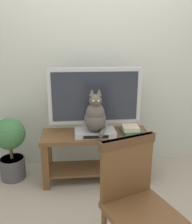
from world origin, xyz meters
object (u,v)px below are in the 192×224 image
object	(u,v)px
tv	(95,98)
book_stack	(131,130)
wooden_chair	(135,197)
media_box	(95,133)
tv_stand	(96,148)
potted_plant	(10,145)
cat	(95,116)

from	to	relation	value
tv	book_stack	xyz separation A→B (m)	(0.38, -0.12, -0.34)
tv	wooden_chair	world-z (taller)	tv
media_box	book_stack	bearing A→B (deg)	3.93
tv_stand	potted_plant	distance (m)	0.94
tv	book_stack	world-z (taller)	tv
tv	media_box	xyz separation A→B (m)	(-0.01, -0.14, -0.35)
cat	wooden_chair	world-z (taller)	cat
media_box	potted_plant	world-z (taller)	potted_plant
tv_stand	tv	world-z (taller)	tv
wooden_chair	cat	bearing A→B (deg)	99.32
cat	wooden_chair	distance (m)	1.08
book_stack	potted_plant	size ratio (longest dim) A/B	0.33
tv_stand	tv	distance (m)	0.56
cat	book_stack	size ratio (longest dim) A/B	1.93
potted_plant	media_box	bearing A→B (deg)	-9.01
wooden_chair	potted_plant	distance (m)	1.63
wooden_chair	potted_plant	size ratio (longest dim) A/B	1.28
media_box	cat	xyz separation A→B (m)	(0.00, -0.02, 0.19)
cat	book_stack	bearing A→B (deg)	6.32
cat	wooden_chair	xyz separation A→B (m)	(0.17, -1.03, -0.24)
media_box	potted_plant	xyz separation A→B (m)	(-0.93, 0.15, -0.17)
potted_plant	tv	bearing A→B (deg)	-0.22
tv_stand	cat	distance (m)	0.41
wooden_chair	media_box	bearing A→B (deg)	99.24
tv	book_stack	bearing A→B (deg)	-16.88
cat	tv	bearing A→B (deg)	86.66
media_box	cat	world-z (taller)	cat
tv	potted_plant	xyz separation A→B (m)	(-0.94, 0.00, -0.51)
tv	wooden_chair	size ratio (longest dim) A/B	1.09
media_box	book_stack	world-z (taller)	book_stack
wooden_chair	book_stack	distance (m)	1.10
tv	book_stack	size ratio (longest dim) A/B	4.26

